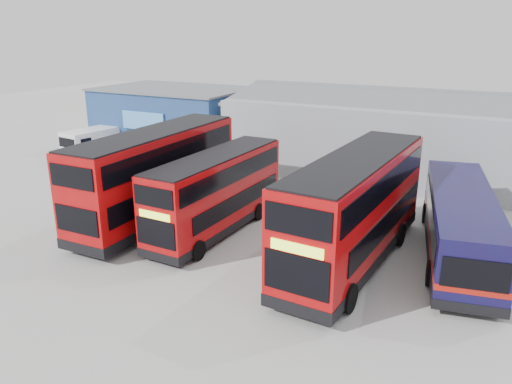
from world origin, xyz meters
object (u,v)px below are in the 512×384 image
object	(u,v)px
office_block	(175,118)
panel_van	(96,141)
double_decker_left	(157,177)
double_decker_centre	(216,194)
double_decker_right	(355,211)
maintenance_shed	(454,139)
single_decker_blue	(459,225)

from	to	relation	value
office_block	panel_van	size ratio (longest dim) A/B	2.25
office_block	double_decker_left	size ratio (longest dim) A/B	1.07
double_decker_centre	panel_van	distance (m)	18.82
office_block	double_decker_right	world-z (taller)	office_block
office_block	double_decker_right	bearing A→B (deg)	-35.86
maintenance_shed	double_decker_right	xyz separation A→B (m)	(-1.99, -16.47, -0.21)
single_decker_blue	panel_van	size ratio (longest dim) A/B	2.10
maintenance_shed	double_decker_right	distance (m)	16.59
office_block	double_decker_right	size ratio (longest dim) A/B	1.07
maintenance_shed	panel_van	bearing A→B (deg)	-163.88
maintenance_shed	double_decker_centre	xyz separation A→B (m)	(-9.14, -16.14, -0.62)
single_decker_blue	double_decker_right	bearing A→B (deg)	23.50
office_block	double_decker_right	distance (m)	24.69
double_decker_left	double_decker_right	world-z (taller)	double_decker_left
office_block	maintenance_shed	xyz separation A→B (m)	(22.00, 2.01, 0.02)
office_block	panel_van	xyz separation A→B (m)	(-3.83, -5.46, -1.30)
double_decker_left	single_decker_blue	distance (m)	15.00
maintenance_shed	office_block	bearing A→B (deg)	-174.79
double_decker_left	double_decker_centre	world-z (taller)	double_decker_left
double_decker_left	panel_van	distance (m)	15.77
maintenance_shed	double_decker_centre	size ratio (longest dim) A/B	3.21
single_decker_blue	maintenance_shed	bearing A→B (deg)	-92.70
office_block	double_decker_centre	bearing A→B (deg)	-47.69
office_block	maintenance_shed	bearing A→B (deg)	5.21
panel_van	single_decker_blue	bearing A→B (deg)	-5.09
double_decker_right	double_decker_centre	bearing A→B (deg)	-179.73
double_decker_right	panel_van	size ratio (longest dim) A/B	2.11
double_decker_right	single_decker_blue	bearing A→B (deg)	37.47
single_decker_blue	panel_van	bearing A→B (deg)	-23.69
office_block	single_decker_blue	world-z (taller)	office_block
double_decker_centre	double_decker_right	distance (m)	7.17
double_decker_left	single_decker_blue	bearing A→B (deg)	-171.47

